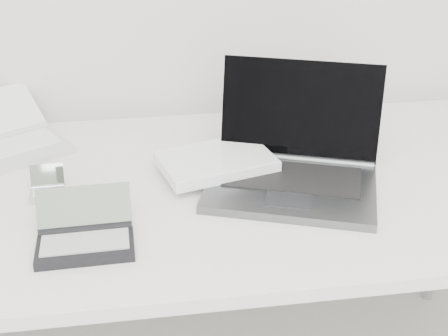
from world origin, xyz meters
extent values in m
cube|color=white|center=(0.00, 1.55, 0.71)|extent=(1.60, 0.80, 0.03)
cylinder|color=silver|center=(0.75, 1.90, 0.35)|extent=(0.04, 0.04, 0.70)
cube|color=#545659|center=(0.12, 1.48, 0.74)|extent=(0.44, 0.37, 0.02)
cube|color=black|center=(0.13, 1.52, 0.75)|extent=(0.34, 0.24, 0.00)
cube|color=black|center=(0.17, 1.63, 0.86)|extent=(0.37, 0.18, 0.23)
cylinder|color=#545659|center=(0.16, 1.60, 0.75)|extent=(0.35, 0.14, 0.02)
cube|color=#3A3C3F|center=(0.10, 1.42, 0.75)|extent=(0.11, 0.09, 0.00)
cube|color=white|center=(-0.04, 1.59, 0.76)|extent=(0.29, 0.23, 0.03)
cube|color=white|center=(-0.04, 1.59, 0.78)|extent=(0.29, 0.22, 0.00)
cube|color=silver|center=(-0.52, 1.76, 0.74)|extent=(0.30, 0.27, 0.02)
cube|color=white|center=(-0.53, 1.78, 0.75)|extent=(0.24, 0.19, 0.00)
cylinder|color=silver|center=(-0.56, 1.84, 0.75)|extent=(0.22, 0.14, 0.02)
cube|color=silver|center=(-0.42, 1.54, 0.74)|extent=(0.07, 0.06, 0.01)
cube|color=silver|center=(-0.42, 1.54, 0.74)|extent=(0.06, 0.03, 0.00)
cube|color=gray|center=(-0.42, 1.58, 0.76)|extent=(0.07, 0.02, 0.05)
cylinder|color=silver|center=(-0.42, 1.57, 0.74)|extent=(0.07, 0.01, 0.01)
cube|color=black|center=(-0.33, 1.32, 0.74)|extent=(0.19, 0.10, 0.02)
cube|color=#979797|center=(-0.33, 1.33, 0.75)|extent=(0.17, 0.07, 0.00)
cube|color=#5F6A57|center=(-0.33, 1.40, 0.78)|extent=(0.19, 0.06, 0.08)
cylinder|color=black|center=(-0.33, 1.37, 0.75)|extent=(0.18, 0.02, 0.02)
camera|label=1|loc=(-0.20, 0.31, 1.45)|focal=50.00mm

